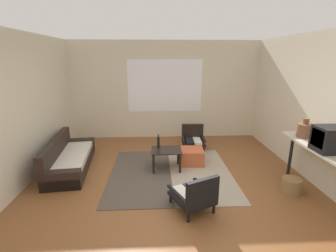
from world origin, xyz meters
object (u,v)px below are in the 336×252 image
object	(u,v)px
couch	(68,159)
clay_vase	(305,130)
ottoman_orange	(192,156)
wicker_basket	(292,185)
console_shelf	(320,152)
crt_television	(332,139)
armchair_by_window	(193,138)
armchair_striped_foreground	(195,195)
glass_bottle	(158,142)
coffee_table	(166,154)

from	to	relation	value
couch	clay_vase	distance (m)	4.59
ottoman_orange	wicker_basket	distance (m)	1.98
ottoman_orange	clay_vase	bearing A→B (deg)	-26.04
console_shelf	wicker_basket	world-z (taller)	console_shelf
crt_television	console_shelf	bearing A→B (deg)	89.13
armchair_by_window	wicker_basket	xyz separation A→B (m)	(1.38, -2.20, -0.14)
couch	armchair_striped_foreground	distance (m)	2.88
couch	glass_bottle	size ratio (longest dim) A/B	6.87
clay_vase	glass_bottle	bearing A→B (deg)	162.88
glass_bottle	armchair_striped_foreground	bearing A→B (deg)	-71.74
coffee_table	crt_television	size ratio (longest dim) A/B	1.28
crt_television	armchair_striped_foreground	bearing A→B (deg)	-176.76
crt_television	wicker_basket	bearing A→B (deg)	131.41
crt_television	glass_bottle	bearing A→B (deg)	150.22
couch	coffee_table	world-z (taller)	couch
couch	crt_television	xyz separation A→B (m)	(4.45, -1.47, 0.86)
console_shelf	coffee_table	bearing A→B (deg)	154.69
couch	glass_bottle	world-z (taller)	glass_bottle
console_shelf	glass_bottle	xyz separation A→B (m)	(-2.57, 1.26, -0.24)
wicker_basket	couch	bearing A→B (deg)	164.69
couch	console_shelf	distance (m)	4.66
ottoman_orange	clay_vase	size ratio (longest dim) A/B	1.40
armchair_by_window	crt_television	size ratio (longest dim) A/B	1.24
wicker_basket	clay_vase	bearing A→B (deg)	48.70
crt_television	wicker_basket	distance (m)	1.04
clay_vase	console_shelf	bearing A→B (deg)	-90.00
crt_television	glass_bottle	xyz separation A→B (m)	(-2.57, 1.47, -0.52)
clay_vase	glass_bottle	xyz separation A→B (m)	(-2.57, 0.79, -0.46)
ottoman_orange	clay_vase	xyz separation A→B (m)	(1.84, -0.90, 0.84)
coffee_table	crt_television	distance (m)	2.86
armchair_by_window	console_shelf	xyz separation A→B (m)	(1.68, -2.33, 0.52)
armchair_by_window	wicker_basket	world-z (taller)	armchair_by_window
couch	clay_vase	size ratio (longest dim) A/B	5.79
clay_vase	glass_bottle	world-z (taller)	clay_vase
clay_vase	armchair_by_window	bearing A→B (deg)	132.21
armchair_striped_foreground	ottoman_orange	distance (m)	1.71
console_shelf	clay_vase	bearing A→B (deg)	90.00
coffee_table	wicker_basket	xyz separation A→B (m)	(2.11, -1.01, -0.21)
crt_television	clay_vase	distance (m)	0.68
armchair_by_window	clay_vase	xyz separation A→B (m)	(1.68, -1.85, 0.74)
coffee_table	armchair_striped_foreground	bearing A→B (deg)	-76.04
armchair_striped_foreground	clay_vase	bearing A→B (deg)	21.18
crt_television	glass_bottle	size ratio (longest dim) A/B	1.64
ottoman_orange	console_shelf	distance (m)	2.38
couch	wicker_basket	size ratio (longest dim) A/B	6.23
coffee_table	clay_vase	xyz separation A→B (m)	(2.41, -0.67, 0.67)
coffee_table	clay_vase	world-z (taller)	clay_vase
couch	armchair_by_window	world-z (taller)	couch
armchair_by_window	console_shelf	bearing A→B (deg)	-54.13
couch	console_shelf	xyz separation A→B (m)	(4.45, -1.27, 0.58)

